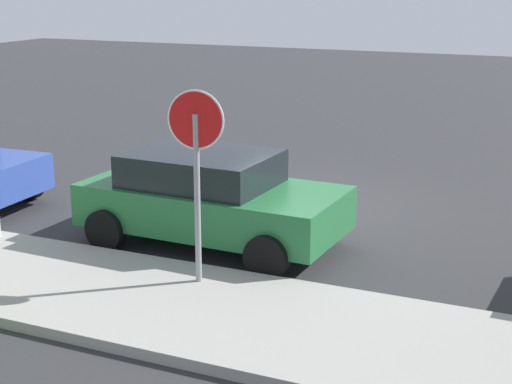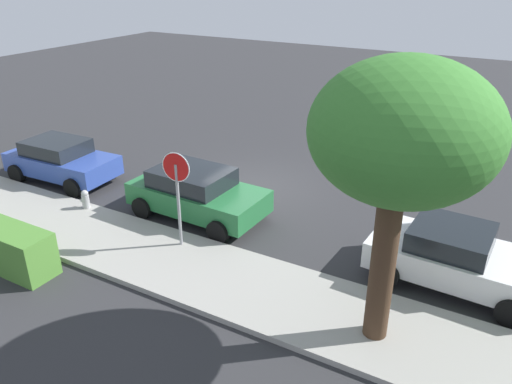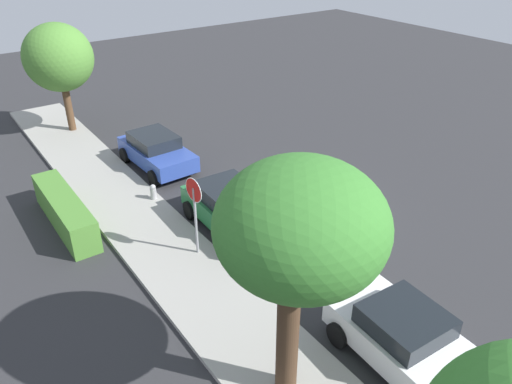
# 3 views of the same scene
# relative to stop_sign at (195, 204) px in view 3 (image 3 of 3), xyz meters

# --- Properties ---
(ground_plane) EXTENTS (60.00, 60.00, 0.00)m
(ground_plane) POSITION_rel_stop_sign_xyz_m (0.26, -4.26, -1.84)
(ground_plane) COLOR #2D2D30
(sidewalk_curb) EXTENTS (32.00, 2.57, 0.14)m
(sidewalk_curb) POSITION_rel_stop_sign_xyz_m (0.26, 0.71, -1.77)
(sidewalk_curb) COLOR #9E9B93
(sidewalk_curb) RESTS_ON ground_plane
(stop_sign) EXTENTS (0.76, 0.10, 2.69)m
(stop_sign) POSITION_rel_stop_sign_xyz_m (0.00, 0.00, 0.00)
(stop_sign) COLOR gray
(stop_sign) RESTS_ON ground_plane
(parked_car_green) EXTENTS (4.05, 2.20, 1.45)m
(parked_car_green) POSITION_rel_stop_sign_xyz_m (0.72, -1.74, -1.08)
(parked_car_green) COLOR #236B38
(parked_car_green) RESTS_ON ground_plane
(parked_car_blue) EXTENTS (3.87, 2.08, 1.42)m
(parked_car_blue) POSITION_rel_stop_sign_xyz_m (6.29, -1.66, -1.11)
(parked_car_blue) COLOR #2D479E
(parked_car_blue) RESTS_ON ground_plane
(parked_car_white) EXTENTS (3.97, 2.25, 1.42)m
(parked_car_white) POSITION_rel_stop_sign_xyz_m (-6.43, -1.87, -1.12)
(parked_car_white) COLOR white
(parked_car_white) RESTS_ON ground_plane
(street_tree_near_corner) EXTENTS (3.06, 3.06, 5.08)m
(street_tree_near_corner) POSITION_rel_stop_sign_xyz_m (12.09, 0.05, 1.71)
(street_tree_near_corner) COLOR #513823
(street_tree_near_corner) RESTS_ON ground_plane
(street_tree_far) EXTENTS (3.26, 3.26, 5.54)m
(street_tree_far) POSITION_rel_stop_sign_xyz_m (-5.47, 0.69, 2.37)
(street_tree_far) COLOR #422D1E
(street_tree_far) RESTS_ON ground_plane
(fire_hydrant) EXTENTS (0.30, 0.22, 0.72)m
(fire_hydrant) POSITION_rel_stop_sign_xyz_m (3.77, -0.30, -1.48)
(fire_hydrant) COLOR #A5A5A8
(fire_hydrant) RESTS_ON ground_plane
(front_yard_hedge) EXTENTS (4.39, 0.87, 1.10)m
(front_yard_hedge) POSITION_rel_stop_sign_xyz_m (4.04, 2.74, -1.29)
(front_yard_hedge) COLOR #4C8433
(front_yard_hedge) RESTS_ON ground_plane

